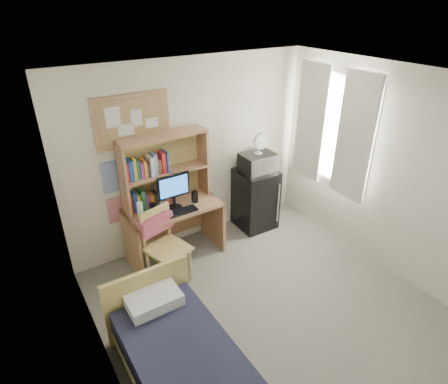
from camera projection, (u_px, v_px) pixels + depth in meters
floor at (283, 323)px, 4.21m from camera, size 3.60×4.20×0.02m
ceiling at (308, 88)px, 2.98m from camera, size 3.60×4.20×0.02m
wall_back at (191, 155)px, 5.16m from camera, size 3.60×0.04×2.60m
wall_left at (108, 296)px, 2.74m from camera, size 0.04×4.20×2.60m
wall_right at (408, 181)px, 4.44m from camera, size 0.04×4.20×2.60m
window_unit at (333, 130)px, 5.17m from camera, size 0.10×1.40×1.70m
curtain_left at (354, 138)px, 4.86m from camera, size 0.04×0.55×1.70m
curtain_right at (311, 123)px, 5.46m from camera, size 0.04×0.55×1.70m
bulletin_board at (132, 120)px, 4.49m from camera, size 0.94×0.03×0.64m
poster_wave at (114, 176)px, 4.66m from camera, size 0.30×0.01×0.42m
poster_japan at (119, 209)px, 4.88m from camera, size 0.28×0.01×0.36m
desk at (175, 231)px, 5.11m from camera, size 1.27×0.65×0.79m
desk_chair at (168, 248)px, 4.59m from camera, size 0.62×0.62×1.00m
mini_fridge at (255, 199)px, 5.76m from camera, size 0.56×0.56×0.94m
bed at (190, 376)px, 3.34m from camera, size 0.90×1.79×0.49m
hutch at (165, 170)px, 4.82m from camera, size 1.16×0.31×0.94m
monitor at (174, 192)px, 4.77m from camera, size 0.44×0.04×0.47m
keyboard at (180, 212)px, 4.78m from camera, size 0.47×0.15×0.02m
speaker_left at (153, 209)px, 4.70m from camera, size 0.07×0.07×0.16m
speaker_right at (195, 197)px, 4.99m from camera, size 0.07×0.07×0.16m
water_bottle at (140, 212)px, 4.56m from camera, size 0.07×0.07×0.25m
hoodie at (156, 224)px, 4.58m from camera, size 0.47×0.25×0.22m
microwave at (258, 163)px, 5.46m from camera, size 0.49×0.38×0.28m
desk_fan at (259, 144)px, 5.33m from camera, size 0.24×0.24×0.30m
pillow at (153, 299)px, 3.75m from camera, size 0.53×0.37×0.13m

